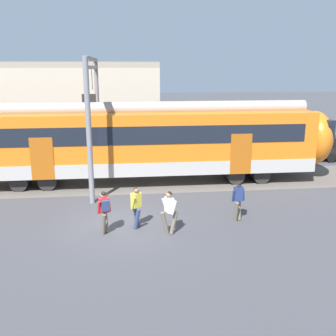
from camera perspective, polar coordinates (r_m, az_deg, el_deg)
name	(u,v)px	position (r m, az deg, el deg)	size (l,w,h in m)	color
ground_plane	(120,226)	(15.71, -6.97, -8.40)	(160.00, 160.00, 0.00)	#424247
pedestrian_red	(104,209)	(14.78, -9.23, -5.87)	(0.53, 0.71, 1.67)	#6B6051
pedestrian_yellow	(136,204)	(15.16, -4.63, -5.29)	(0.47, 0.70, 1.67)	navy
pedestrian_white	(169,209)	(14.61, 0.18, -6.02)	(0.71, 0.52, 1.67)	#6B6051
pedestrian_navy	(238,198)	(16.08, 10.16, -4.30)	(0.55, 0.63, 1.67)	#6B6051
catenary_gantry	(93,102)	(20.72, -10.82, 9.35)	(0.24, 6.64, 6.53)	gray
background_building	(31,107)	(30.83, -19.28, 8.36)	(18.58, 5.00, 9.20)	beige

